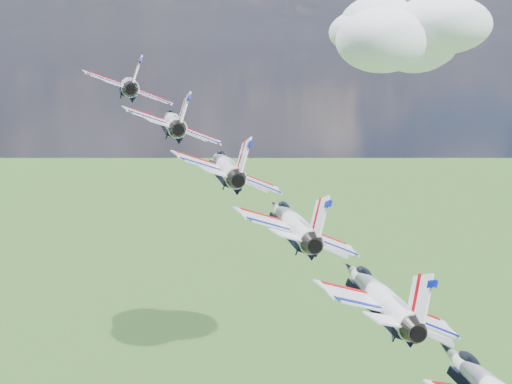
# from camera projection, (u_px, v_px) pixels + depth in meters

# --- Properties ---
(cloud_far) EXTENTS (59.48, 46.74, 23.37)m
(cloud_far) POSITION_uv_depth(u_px,v_px,m) (403.00, 36.00, 292.53)
(cloud_far) COLOR white
(jet_0) EXTENTS (16.47, 19.27, 8.59)m
(jet_0) POSITION_uv_depth(u_px,v_px,m) (129.00, 85.00, 90.67)
(jet_0) COLOR white
(jet_1) EXTENTS (16.47, 19.27, 8.59)m
(jet_1) POSITION_uv_depth(u_px,v_px,m) (172.00, 121.00, 82.30)
(jet_1) COLOR white
(jet_2) EXTENTS (16.47, 19.27, 8.59)m
(jet_2) POSITION_uv_depth(u_px,v_px,m) (225.00, 166.00, 73.93)
(jet_2) COLOR white
(jet_3) EXTENTS (16.47, 19.27, 8.59)m
(jet_3) POSITION_uv_depth(u_px,v_px,m) (291.00, 222.00, 65.56)
(jet_3) COLOR white
(jet_4) EXTENTS (16.47, 19.27, 8.59)m
(jet_4) POSITION_uv_depth(u_px,v_px,m) (377.00, 294.00, 57.19)
(jet_4) COLOR white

